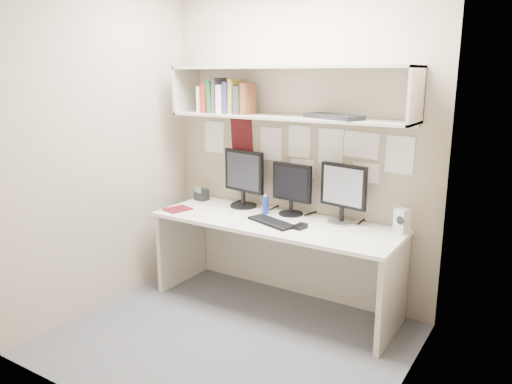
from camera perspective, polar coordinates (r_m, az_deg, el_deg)
The scene contains 19 objects.
floor at distance 3.75m, azimuth -3.02°, elevation -16.47°, with size 2.40×2.00×0.01m, color #4D4E53.
wall_back at distance 4.14m, azimuth 4.77°, elevation 5.52°, with size 2.40×0.02×2.60m, color gray.
wall_front at distance 2.57m, azimuth -16.32°, elevation 0.13°, with size 2.40×0.02×2.60m, color gray.
wall_left at distance 4.10m, azimuth -17.15°, elevation 4.90°, with size 0.02×2.00×2.60m, color gray.
wall_right at distance 2.79m, azimuth 17.24°, elevation 1.11°, with size 0.02×2.00×2.60m, color gray.
desk at distance 4.08m, azimuth 2.22°, elevation -8.14°, with size 2.00×0.70×0.73m.
overhead_hutch at distance 3.98m, azimuth 3.94°, elevation 11.29°, with size 2.00×0.38×0.40m.
pinned_papers at distance 4.15m, azimuth 4.71°, elevation 4.83°, with size 1.92×0.01×0.48m, color white, non-canonical shape.
monitor_left at distance 4.31m, azimuth -1.41°, elevation 1.78°, with size 0.42×0.23×0.49m.
monitor_center at distance 4.08m, azimuth 4.11°, elevation 0.62°, with size 0.37×0.20×0.42m.
monitor_right at distance 3.89m, azimuth 9.92°, elevation 0.09°, with size 0.40×0.22×0.46m.
keyboard at distance 3.88m, azimuth 1.80°, elevation -3.47°, with size 0.42×0.15×0.02m, color black.
mouse at distance 3.76m, azimuth 5.08°, elevation -3.94°, with size 0.07×0.11×0.03m, color black.
speaker at distance 3.77m, azimuth 16.35°, elevation -3.22°, with size 0.12×0.12×0.18m.
blue_bottle at distance 4.12m, azimuth 1.10°, elevation -1.47°, with size 0.05×0.05×0.16m.
maroon_notebook at distance 4.31m, azimuth -8.95°, elevation -1.95°, with size 0.17×0.21×0.01m, color maroon.
desk_phone at distance 4.60m, azimuth -6.26°, elevation -0.28°, with size 0.13×0.12×0.14m.
book_stack at distance 4.22m, azimuth -3.42°, elevation 10.68°, with size 0.49×0.18×0.29m.
hutch_tray at distance 3.74m, azimuth 8.82°, elevation 8.52°, with size 0.46×0.18×0.03m, color black.
Camera 1 is at (1.89, -2.65, 1.87)m, focal length 35.00 mm.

